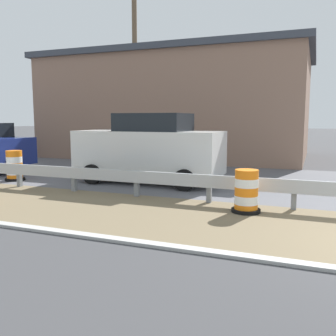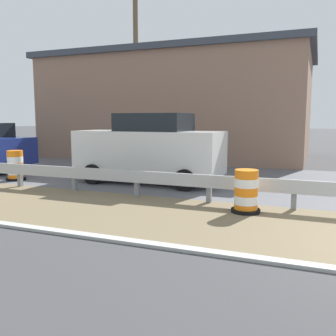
# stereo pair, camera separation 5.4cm
# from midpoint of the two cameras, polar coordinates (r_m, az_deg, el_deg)

# --- Properties ---
(traffic_barrel_nearest) EXTENTS (0.65, 0.65, 0.96)m
(traffic_barrel_nearest) POSITION_cam_midpoint_polar(r_m,az_deg,el_deg) (8.51, 12.00, -3.82)
(traffic_barrel_nearest) COLOR orange
(traffic_barrel_nearest) RESTS_ON ground
(traffic_barrel_mid) EXTENTS (0.65, 0.65, 1.02)m
(traffic_barrel_mid) POSITION_cam_midpoint_polar(r_m,az_deg,el_deg) (13.70, -22.15, 0.16)
(traffic_barrel_mid) COLOR orange
(traffic_barrel_mid) RESTS_ON ground
(car_lead_near_lane) EXTENTS (2.09, 4.75, 2.25)m
(car_lead_near_lane) POSITION_cam_midpoint_polar(r_m,az_deg,el_deg) (12.15, -2.66, 3.00)
(car_lead_near_lane) COLOR silver
(car_lead_near_lane) RESTS_ON ground
(roadside_shop_near) EXTENTS (8.59, 14.18, 5.54)m
(roadside_shop_near) POSITION_cam_midpoint_polar(r_m,az_deg,el_deg) (21.50, 2.08, 9.39)
(roadside_shop_near) COLOR #93705B
(roadside_shop_near) RESTS_ON ground
(utility_pole_near) EXTENTS (0.24, 1.80, 9.35)m
(utility_pole_near) POSITION_cam_midpoint_polar(r_m,az_deg,el_deg) (18.68, -4.83, 15.99)
(utility_pole_near) COLOR brown
(utility_pole_near) RESTS_ON ground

